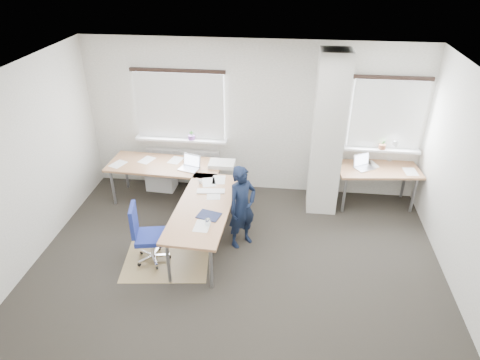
# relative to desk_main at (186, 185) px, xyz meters

# --- Properties ---
(ground) EXTENTS (6.00, 6.00, 0.00)m
(ground) POSITION_rel_desk_main_xyz_m (0.96, -1.25, -0.69)
(ground) COLOR #2A2722
(ground) RESTS_ON ground
(room_shell) EXTENTS (6.04, 5.04, 2.82)m
(room_shell) POSITION_rel_desk_main_xyz_m (1.14, -0.80, 1.05)
(room_shell) COLOR #BBB7AB
(room_shell) RESTS_ON ground
(floor_mat) EXTENTS (1.37, 1.20, 0.01)m
(floor_mat) POSITION_rel_desk_main_xyz_m (-0.10, -1.05, -0.69)
(floor_mat) COLOR #988053
(floor_mat) RESTS_ON ground
(white_crate) EXTENTS (0.54, 0.40, 0.31)m
(white_crate) POSITION_rel_desk_main_xyz_m (-0.74, 1.00, -0.54)
(white_crate) COLOR white
(white_crate) RESTS_ON ground
(desk_main) EXTENTS (2.41, 2.70, 0.96)m
(desk_main) POSITION_rel_desk_main_xyz_m (0.00, 0.00, 0.00)
(desk_main) COLOR #9C6943
(desk_main) RESTS_ON ground
(desk_side) EXTENTS (1.47, 0.85, 1.22)m
(desk_side) POSITION_rel_desk_main_xyz_m (3.21, 0.91, -0.01)
(desk_side) COLOR #9C6943
(desk_side) RESTS_ON ground
(task_chair) EXTENTS (0.53, 0.52, 0.96)m
(task_chair) POSITION_rel_desk_main_xyz_m (-0.33, -1.09, -0.42)
(task_chair) COLOR navy
(task_chair) RESTS_ON ground
(person) EXTENTS (0.58, 0.58, 1.35)m
(person) POSITION_rel_desk_main_xyz_m (0.98, -0.52, -0.02)
(person) COLOR black
(person) RESTS_ON ground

